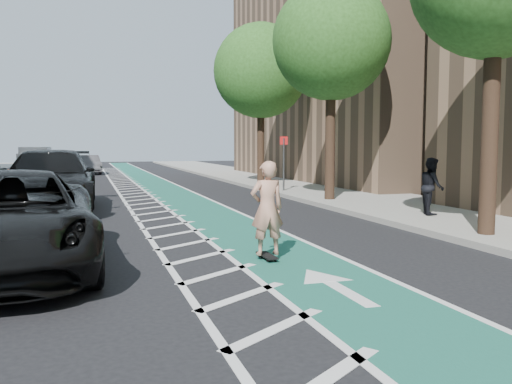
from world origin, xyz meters
name	(u,v)px	position (x,y,z in m)	size (l,w,h in m)	color
ground	(119,263)	(0.00, 0.00, 0.00)	(120.00, 120.00, 0.00)	black
bike_lane	(186,202)	(3.00, 10.00, 0.01)	(2.00, 90.00, 0.01)	#164E3F
buffer_strip	(146,203)	(1.50, 10.00, 0.01)	(1.40, 90.00, 0.01)	silver
sidewalk_right	(344,195)	(9.50, 10.00, 0.07)	(5.00, 90.00, 0.15)	gray
curb_right	(288,197)	(7.05, 10.00, 0.08)	(0.12, 90.00, 0.16)	gray
building_right_far	(390,24)	(17.50, 20.00, 9.50)	(14.00, 22.00, 19.00)	#84664C
tree_r_c	(331,42)	(7.90, 8.00, 5.77)	(4.20, 4.20, 7.90)	#382619
tree_r_d	(262,71)	(7.90, 16.00, 5.77)	(4.20, 4.20, 7.90)	#382619
sign_post	(284,163)	(7.60, 12.00, 1.35)	(0.35, 0.08, 2.47)	#4C4C4C
skateboard	(267,256)	(2.62, -0.57, 0.08)	(0.21, 0.72, 0.10)	black
skateboarder	(267,208)	(2.62, -0.57, 0.96)	(0.63, 0.41, 1.73)	tan
suv_near	(9,221)	(-1.79, -0.08, 0.84)	(2.80, 6.08, 1.69)	black
suv_far	(50,181)	(-1.64, 8.45, 0.98)	(2.74, 6.75, 1.96)	black
car_grey	(89,165)	(-0.38, 31.18, 0.68)	(1.45, 4.16, 1.37)	#505054
pedestrian	(432,186)	(8.75, 3.11, 0.96)	(0.79, 0.61, 1.62)	black
box_truck	(35,160)	(-4.50, 37.15, 0.89)	(2.28, 4.74, 1.94)	silver
barrel_c	(13,179)	(-4.00, 19.00, 0.44)	(0.68, 0.68, 0.93)	#FF560D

